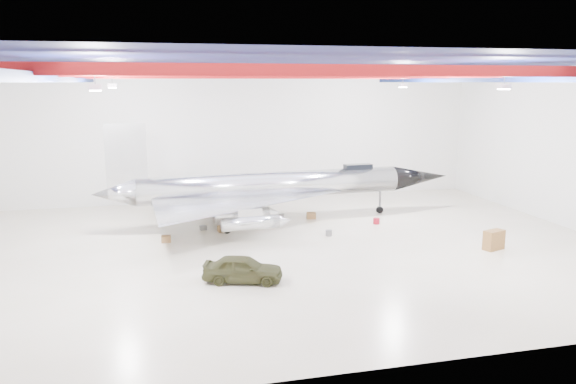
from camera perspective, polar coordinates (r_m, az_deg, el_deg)
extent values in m
plane|color=beige|center=(34.25, -0.04, -5.72)|extent=(40.00, 40.00, 0.00)
plane|color=silver|center=(47.70, -4.34, 5.76)|extent=(40.00, 0.00, 40.00)
plane|color=silver|center=(42.49, 27.24, 3.91)|extent=(0.00, 30.00, 30.00)
plane|color=#0A0F38|center=(32.81, -0.05, 13.00)|extent=(40.00, 40.00, 0.00)
cube|color=maroon|center=(24.14, 5.14, 12.22)|extent=(39.50, 0.25, 0.50)
cube|color=maroon|center=(29.88, 1.35, 12.04)|extent=(39.50, 0.25, 0.50)
cube|color=maroon|center=(35.71, -1.21, 11.88)|extent=(39.50, 0.25, 0.50)
cube|color=maroon|center=(41.59, -3.05, 11.76)|extent=(39.50, 0.25, 0.50)
cube|color=#0C1B4C|center=(32.13, -21.71, 10.67)|extent=(0.25, 29.50, 0.40)
cube|color=#0C1B4C|center=(37.49, 18.41, 10.84)|extent=(0.25, 29.50, 0.40)
cube|color=silver|center=(25.95, -18.99, 10.05)|extent=(0.55, 0.55, 0.25)
cube|color=silver|center=(31.37, 21.08, 9.99)|extent=(0.55, 0.55, 0.25)
cube|color=silver|center=(37.92, -17.41, 10.28)|extent=(0.55, 0.55, 0.25)
cube|color=silver|center=(41.82, 11.59, 10.59)|extent=(0.55, 0.55, 0.25)
cylinder|color=silver|center=(40.21, -1.60, 0.71)|extent=(19.07, 2.94, 1.90)
cone|color=black|center=(44.78, 13.21, 1.48)|extent=(4.85, 2.16, 1.90)
cone|color=silver|center=(38.85, -17.34, -0.17)|extent=(2.95, 2.05, 1.90)
cube|color=silver|center=(38.46, -16.13, 3.52)|extent=(2.66, 0.26, 4.27)
cube|color=black|center=(42.26, 7.12, 2.50)|extent=(2.13, 0.87, 0.47)
cylinder|color=silver|center=(34.86, -3.85, -3.17)|extent=(3.65, 1.05, 0.85)
cylinder|color=silver|center=(37.12, -4.68, -2.30)|extent=(3.65, 1.05, 0.85)
cylinder|color=silver|center=(42.57, -6.31, -0.60)|extent=(3.65, 1.05, 0.85)
cylinder|color=silver|center=(44.86, -6.87, -0.01)|extent=(3.65, 1.05, 0.85)
cylinder|color=#59595B|center=(43.56, 9.32, -1.05)|extent=(0.17, 0.17, 1.71)
cylinder|color=black|center=(43.69, 9.29, -1.80)|extent=(0.54, 0.24, 0.53)
cylinder|color=#59595B|center=(37.50, -6.24, -2.94)|extent=(0.17, 0.17, 1.71)
cylinder|color=black|center=(37.65, -6.22, -3.81)|extent=(0.54, 0.24, 0.53)
cylinder|color=#59595B|center=(42.06, -7.45, -1.43)|extent=(0.17, 0.17, 1.71)
cylinder|color=black|center=(42.19, -7.43, -2.21)|extent=(0.54, 0.24, 0.53)
imported|color=#34341A|center=(28.57, -4.62, -7.78)|extent=(4.30, 2.72, 1.36)
cube|color=brown|center=(36.01, 20.18, -4.59)|extent=(1.43, 1.02, 1.19)
cube|color=olive|center=(36.27, -12.28, -4.67)|extent=(0.61, 0.50, 0.42)
cube|color=maroon|center=(42.90, -8.48, -2.19)|extent=(0.39, 0.32, 0.27)
cylinder|color=#59595B|center=(36.97, 4.16, -4.17)|extent=(0.53, 0.53, 0.38)
cube|color=olive|center=(41.47, 2.37, -2.40)|extent=(0.75, 0.64, 0.47)
cube|color=#59595B|center=(38.74, -8.61, -3.62)|extent=(0.50, 0.43, 0.30)
cylinder|color=maroon|center=(40.43, 8.97, -2.92)|extent=(0.56, 0.56, 0.42)
cube|color=olive|center=(38.15, -6.68, -3.71)|extent=(0.67, 0.57, 0.42)
cylinder|color=#59595B|center=(41.55, -0.67, -2.45)|extent=(0.41, 0.41, 0.35)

